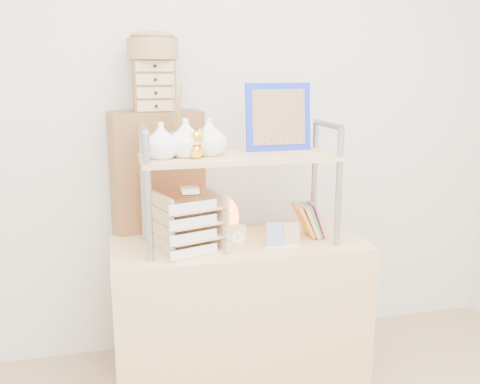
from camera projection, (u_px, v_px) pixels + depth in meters
The scene contains 10 objects.
room_shell at pixel (304, 21), 1.56m from camera, with size 3.42×3.41×2.61m.
desk at pixel (240, 315), 2.62m from camera, with size 1.20×0.50×0.75m, color tan.
cabinet at pixel (159, 239), 2.83m from camera, with size 0.45×0.24×1.35m, color brown.
hutch at pixel (220, 150), 2.43m from camera, with size 0.90×0.34×0.74m.
letter_tray at pixel (190, 226), 2.39m from camera, with size 0.30×0.30×0.30m.
salt_lamp at pixel (226, 218), 2.57m from camera, with size 0.14×0.13×0.21m.
desk_clock at pixel (237, 238), 2.42m from camera, with size 0.08×0.04×0.12m.
postcard_stand at pixel (283, 239), 2.48m from camera, with size 0.16×0.06×0.11m.
drawer_chest at pixel (154, 86), 2.62m from camera, with size 0.20×0.16×0.25m.
woven_basket at pixel (153, 49), 2.59m from camera, with size 0.25×0.25×0.10m, color olive.
Camera 1 is at (-0.57, -1.15, 1.56)m, focal length 40.00 mm.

